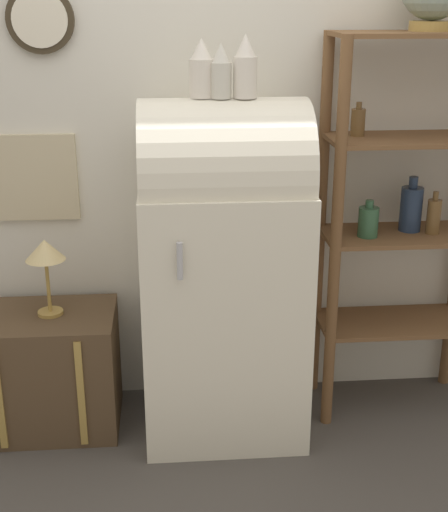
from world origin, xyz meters
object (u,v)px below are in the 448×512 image
vase_center (221,73)px  vase_left (202,70)px  refrigerator (223,266)px  suitcase_trunk (48,370)px  vase_right (245,68)px  desk_lamp (45,255)px

vase_center → vase_left: bearing=162.3°
refrigerator → vase_center: vase_center is taller
suitcase_trunk → vase_left: bearing=-2.8°
vase_right → suitcase_trunk: bearing=176.2°
vase_center → desk_lamp: size_ratio=0.61×
suitcase_trunk → vase_center: vase_center is taller
vase_left → vase_center: size_ratio=1.08×
desk_lamp → vase_right: bearing=-4.5°
vase_left → desk_lamp: bearing=176.4°
vase_left → desk_lamp: (-0.67, 0.04, -0.76)m
refrigerator → suitcase_trunk: size_ratio=2.39×
suitcase_trunk → vase_right: bearing=-3.8°
vase_left → vase_right: bearing=-8.0°
refrigerator → vase_right: size_ratio=6.08×
suitcase_trunk → vase_center: 1.52m
vase_center → desk_lamp: vase_center is taller
vase_left → vase_right: size_ratio=0.93×
suitcase_trunk → vase_center: bearing=-4.3°
refrigerator → desk_lamp: refrigerator is taller
vase_left → vase_center: (0.07, -0.02, -0.01)m
suitcase_trunk → vase_left: vase_left is taller
vase_left → desk_lamp: vase_left is taller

